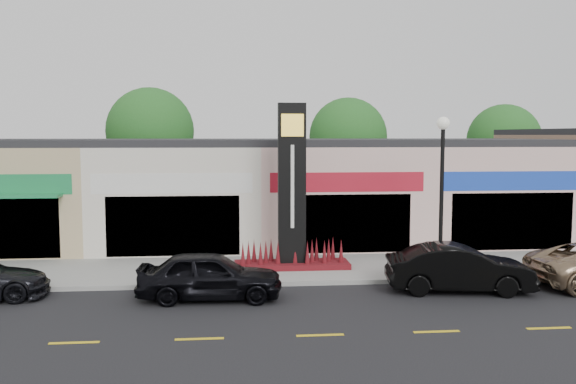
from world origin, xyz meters
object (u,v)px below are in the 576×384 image
at_px(car_black_conv, 459,268).
at_px(car_black_sedan, 210,275).
at_px(lamp_east_near, 442,180).
at_px(pylon_sign, 292,210).

bearing_deg(car_black_conv, car_black_sedan, 99.10).
height_order(lamp_east_near, car_black_conv, lamp_east_near).
xyz_separation_m(lamp_east_near, car_black_sedan, (-7.86, -1.85, -2.73)).
bearing_deg(car_black_sedan, pylon_sign, -36.56).
relative_size(lamp_east_near, car_black_conv, 1.19).
distance_m(pylon_sign, car_black_sedan, 4.81).
bearing_deg(car_black_conv, pylon_sign, 64.04).
relative_size(lamp_east_near, car_black_sedan, 1.25).
bearing_deg(lamp_east_near, pylon_sign, 161.25).
bearing_deg(car_black_sedan, lamp_east_near, -74.44).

